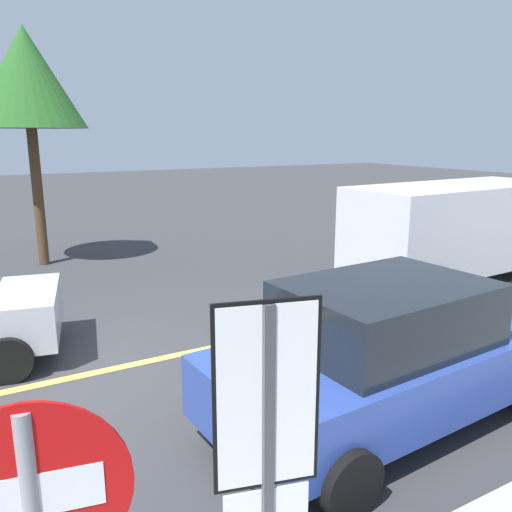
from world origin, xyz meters
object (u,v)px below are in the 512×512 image
white_van (455,227)px  tree_left_verge (27,79)px  car_blue_far_lane (394,352)px  speed_limit_sign (267,444)px

white_van → tree_left_verge: tree_left_verge is taller
car_blue_far_lane → tree_left_verge: tree_left_verge is taller
speed_limit_sign → car_blue_far_lane: size_ratio=0.54×
speed_limit_sign → car_blue_far_lane: (2.89, 2.05, -0.92)m
speed_limit_sign → tree_left_verge: (0.39, 11.96, 2.79)m
white_van → tree_left_verge: 10.52m
car_blue_far_lane → tree_left_verge: 10.87m
speed_limit_sign → white_van: 9.98m
speed_limit_sign → white_van: (8.18, 5.70, -0.50)m
white_van → car_blue_far_lane: 6.44m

